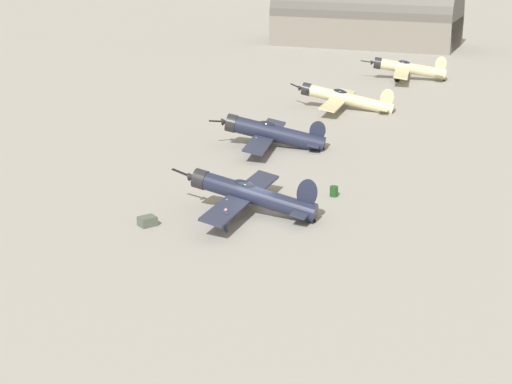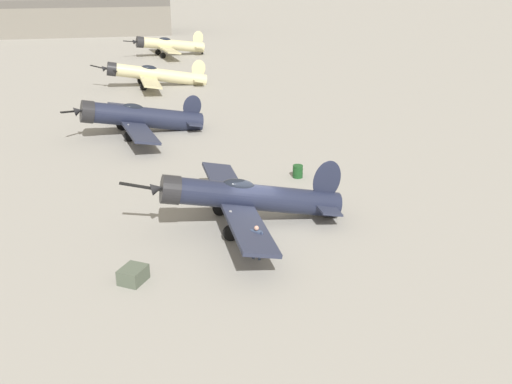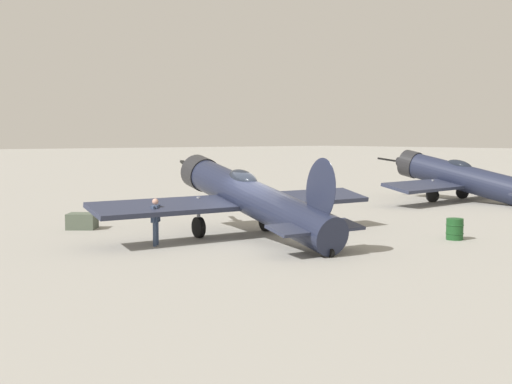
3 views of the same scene
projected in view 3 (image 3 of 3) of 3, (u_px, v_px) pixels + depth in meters
The scene contains 6 objects.
ground_plane at pixel (256, 240), 24.33m from camera, with size 400.00×400.00×0.00m, color gray.
airplane_foreground at pixel (249, 197), 24.61m from camera, with size 11.42×12.01×3.31m.
airplane_mid_apron at pixel (465, 179), 38.57m from camera, with size 10.96×12.52×3.38m.
ground_crew_mechanic at pixel (156, 217), 22.89m from camera, with size 0.49×0.49×1.68m.
equipment_crate at pixel (82, 221), 27.15m from camera, with size 1.47×1.50×0.66m.
fuel_drum at pixel (455, 229), 24.29m from camera, with size 0.66×0.66×0.80m.
Camera 3 is at (-18.85, 15.00, 3.83)m, focal length 45.43 mm.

